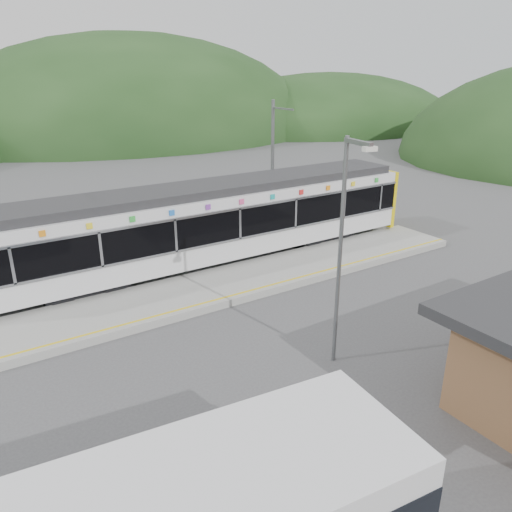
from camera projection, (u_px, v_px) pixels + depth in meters
ground at (247, 328)px, 17.39m from camera, size 120.00×120.00×0.00m
hills at (296, 251)px, 24.69m from camera, size 146.00×149.00×26.00m
platform at (203, 291)px, 19.93m from camera, size 26.00×3.20×0.30m
yellow_line at (219, 299)px, 18.85m from camera, size 26.00×0.10×0.01m
train at (214, 221)px, 22.39m from camera, size 20.44×3.01×3.74m
catenary_mast_east at (273, 166)px, 26.38m from camera, size 0.18×1.80×7.00m
lamp_post at (344, 237)px, 13.95m from camera, size 0.38×1.20×6.82m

